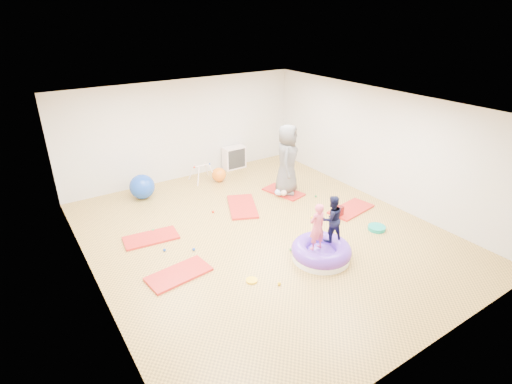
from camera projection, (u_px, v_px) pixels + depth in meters
room at (264, 175)px, 8.22m from camera, size 7.01×8.01×2.81m
gym_mat_front_left at (179, 274)px, 7.44m from camera, size 1.23×0.72×0.05m
gym_mat_mid_left at (151, 238)px, 8.61m from camera, size 1.20×0.70×0.05m
gym_mat_center_back at (242, 206)px, 9.96m from camera, size 1.12×1.45×0.05m
gym_mat_right at (351, 209)px, 9.83m from camera, size 1.26×0.77×0.05m
gym_mat_rear_right at (283, 192)px, 10.76m from camera, size 0.79×1.19×0.05m
inflatable_cushion at (321, 252)px, 7.90m from camera, size 1.19×1.19×0.37m
child_pink at (317, 225)px, 7.51m from camera, size 0.36×0.24×0.97m
child_navy at (332, 217)px, 7.78m from camera, size 0.55×0.47×0.98m
adult_caregiver at (287, 160)px, 10.32m from camera, size 1.05×1.05×1.85m
infant at (281, 192)px, 10.47m from camera, size 0.33×0.34×0.20m
ball_pit_balls at (242, 233)px, 8.77m from camera, size 4.36×3.19×0.06m
exercise_ball_blue at (142, 187)px, 10.33m from camera, size 0.64×0.64×0.64m
exercise_ball_orange at (219, 175)px, 11.40m from camera, size 0.41×0.41×0.41m
infant_play_gym at (202, 170)px, 11.34m from camera, size 0.65×0.61×0.50m
cube_shelf at (234, 158)px, 12.29m from camera, size 0.68×0.34×0.68m
balance_disc at (377, 228)px, 8.95m from camera, size 0.39×0.39×0.09m
backpack at (339, 212)px, 9.45m from camera, size 0.26×0.19×0.27m
yellow_toy at (252, 280)px, 7.28m from camera, size 0.21×0.21×0.03m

